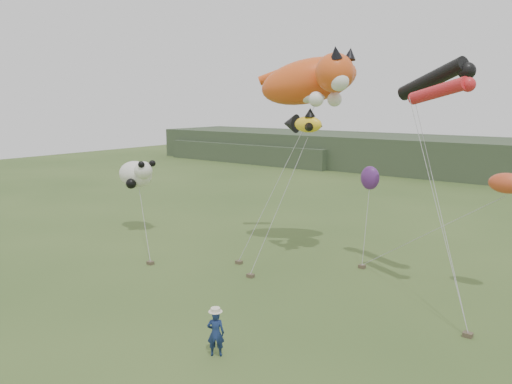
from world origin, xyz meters
TOP-DOWN VIEW (x-y plane):
  - ground at (0.00, 0.00)m, footprint 120.00×120.00m
  - headland at (-3.11, 44.69)m, footprint 90.00×13.00m
  - festival_attendant at (1.35, -1.71)m, footprint 0.67×0.62m
  - sandbag_anchors at (-0.94, 5.45)m, footprint 15.15×6.16m
  - cat_kite at (-2.06, 9.79)m, footprint 6.70×4.70m
  - fish_kite at (-1.88, 8.37)m, footprint 2.40×1.65m
  - tube_kites at (4.78, 8.19)m, footprint 3.94×3.30m
  - panda_kite at (-13.04, 7.10)m, footprint 2.88×1.86m
  - misc_kites at (4.63, 9.74)m, footprint 7.75×2.11m

SIDE VIEW (x-z plane):
  - ground at x=0.00m, z-range 0.00..0.00m
  - sandbag_anchors at x=-0.94m, z-range 0.00..0.16m
  - festival_attendant at x=1.35m, z-range 0.00..1.53m
  - headland at x=-3.11m, z-range -0.08..3.92m
  - panda_kite at x=-13.04m, z-range 2.75..4.54m
  - misc_kites at x=4.63m, z-range 3.79..5.36m
  - fish_kite at x=-1.88m, z-range 6.35..7.62m
  - tube_kites at x=4.78m, z-range 7.89..9.78m
  - cat_kite at x=-2.06m, z-range 7.50..10.77m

